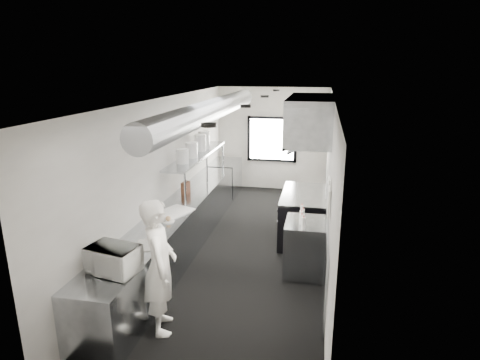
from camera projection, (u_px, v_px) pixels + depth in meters
The scene contains 35 objects.
floor at pixel (244, 248), 7.71m from camera, with size 3.00×8.00×0.01m, color black.
ceiling at pixel (245, 99), 6.95m from camera, with size 3.00×8.00×0.01m, color white.
wall_back at pixel (272, 139), 11.10m from camera, with size 3.00×0.02×2.80m, color silver.
wall_front at pixel (159, 296), 3.56m from camera, with size 3.00×0.02×2.80m, color silver.
wall_left at pixel (166, 173), 7.62m from camera, with size 0.02×8.00×2.80m, color silver.
wall_right at pixel (329, 182), 7.05m from camera, with size 0.02×8.00×2.80m, color silver.
wall_cladding at pixel (325, 221), 7.56m from camera, with size 0.03×5.50×1.10m, color gray.
hvac_duct at pixel (212, 110), 7.53m from camera, with size 0.40×0.40×6.40m, color gray.
service_window at pixel (272, 139), 11.07m from camera, with size 1.36×0.05×1.25m.
exhaust_hood at pixel (310, 119), 7.51m from camera, with size 0.81×2.20×0.88m.
prep_counter at pixel (177, 232), 7.34m from camera, with size 0.70×6.00×0.90m, color gray.
pass_shelf at pixel (198, 155), 8.47m from camera, with size 0.45×3.00×0.68m.
range at pixel (302, 216), 8.05m from camera, with size 0.88×1.60×0.94m.
bottle_station at pixel (305, 247), 6.71m from camera, with size 0.65×0.80×0.90m, color gray.
far_work_table at pixel (225, 178), 10.83m from camera, with size 0.70×1.20×0.90m, color gray.
notice_sheet_a at pixel (329, 191), 5.87m from camera, with size 0.02×0.28×0.38m, color white.
notice_sheet_b at pixel (329, 202), 5.55m from camera, with size 0.02×0.28×0.38m, color white.
line_cook at pixel (160, 266), 5.14m from camera, with size 0.65×0.43×1.79m, color white.
microwave at pixel (113, 259), 4.95m from camera, with size 0.56×0.43×0.34m, color white.
deli_tub_a at pixel (120, 250), 5.48m from camera, with size 0.13×0.13×0.09m, color silver.
deli_tub_b at pixel (122, 246), 5.57m from camera, with size 0.15×0.15×0.11m, color silver.
newspaper at pixel (150, 245), 5.74m from camera, with size 0.33×0.42×0.01m, color beige.
small_plate at pixel (168, 221), 6.58m from camera, with size 0.20×0.20×0.02m, color silver.
pastry at pixel (168, 219), 6.57m from camera, with size 0.08×0.08×0.08m, color tan.
cutting_board at pixel (174, 212), 7.02m from camera, with size 0.46×0.61×0.02m, color white.
knife_block at pixel (186, 188), 8.03m from camera, with size 0.10×0.21×0.23m, color brown.
plate_stack_a at pixel (182, 156), 7.62m from camera, with size 0.24×0.24×0.28m, color silver.
plate_stack_b at pixel (192, 150), 8.08m from camera, with size 0.24×0.24×0.31m, color silver.
plate_stack_c at pixel (200, 143), 8.71m from camera, with size 0.25×0.25×0.36m, color silver.
plate_stack_d at pixel (204, 140), 8.95m from camera, with size 0.25×0.25×0.38m, color silver.
squeeze_bottle_a at pixel (303, 223), 6.26m from camera, with size 0.06×0.06×0.19m, color white.
squeeze_bottle_b at pixel (302, 219), 6.46m from camera, with size 0.06×0.06×0.17m, color white.
squeeze_bottle_c at pixel (301, 217), 6.54m from camera, with size 0.06×0.06×0.19m, color white.
squeeze_bottle_d at pixel (303, 214), 6.70m from camera, with size 0.06×0.06×0.17m, color white.
squeeze_bottle_e at pixel (302, 210), 6.90m from camera, with size 0.05×0.05×0.16m, color white.
Camera 1 is at (1.32, -6.95, 3.35)m, focal length 30.37 mm.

